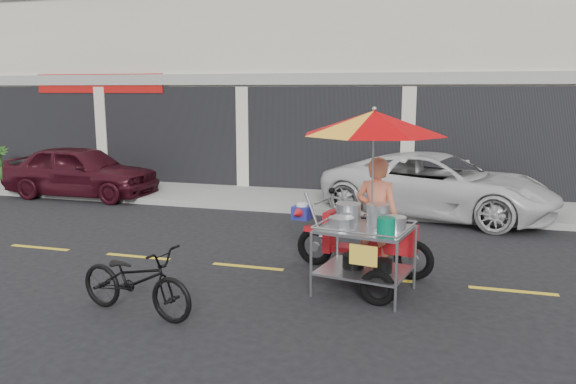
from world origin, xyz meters
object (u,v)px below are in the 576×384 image
(near_bicycle, at_px, (136,280))
(food_vendor_rig, at_px, (372,174))
(maroon_sedan, at_px, (81,171))
(white_pickup, at_px, (438,185))

(near_bicycle, relative_size, food_vendor_rig, 0.66)
(maroon_sedan, xyz_separation_m, white_pickup, (9.15, 0.26, 0.01))
(maroon_sedan, distance_m, food_vendor_rig, 9.61)
(food_vendor_rig, bearing_deg, near_bicycle, -133.58)
(maroon_sedan, relative_size, near_bicycle, 2.36)
(maroon_sedan, relative_size, food_vendor_rig, 1.57)
(near_bicycle, height_order, food_vendor_rig, food_vendor_rig)
(white_pickup, bearing_deg, food_vendor_rig, -174.38)
(white_pickup, bearing_deg, maroon_sedan, 106.80)
(near_bicycle, xyz_separation_m, food_vendor_rig, (2.68, 1.94, 1.18))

